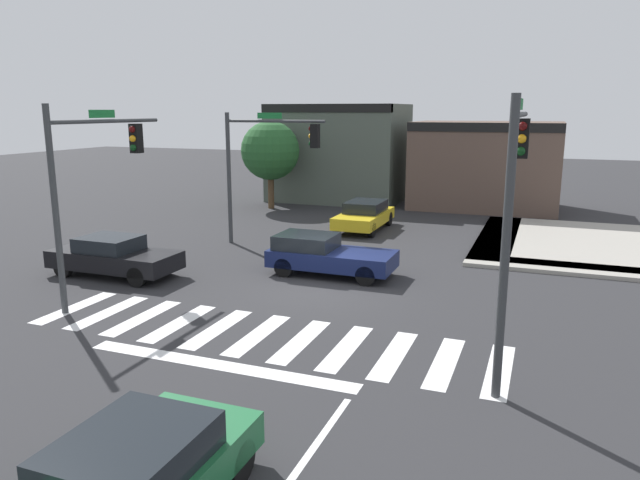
% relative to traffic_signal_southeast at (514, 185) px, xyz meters
% --- Properties ---
extents(ground_plane, '(120.00, 120.00, 0.00)m').
position_rel_traffic_signal_southeast_xyz_m(ground_plane, '(-6.06, 4.21, -4.15)').
color(ground_plane, '#2B2B2D').
extents(crosswalk_near, '(12.59, 3.02, 0.01)m').
position_rel_traffic_signal_southeast_xyz_m(crosswalk_near, '(-6.06, -0.29, -4.14)').
color(crosswalk_near, silver).
rests_on(crosswalk_near, ground_plane).
extents(bike_detector_marking, '(1.19, 1.19, 0.01)m').
position_rel_traffic_signal_southeast_xyz_m(bike_detector_marking, '(-4.62, -4.67, -4.15)').
color(bike_detector_marking, yellow).
rests_on(bike_detector_marking, ground_plane).
extents(curb_corner_northeast, '(10.00, 10.60, 0.15)m').
position_rel_traffic_signal_southeast_xyz_m(curb_corner_northeast, '(2.43, 13.63, -4.07)').
color(curb_corner_northeast, '#9E998E').
rests_on(curb_corner_northeast, ground_plane).
extents(storefront_row, '(17.41, 5.76, 6.07)m').
position_rel_traffic_signal_southeast_xyz_m(storefront_row, '(-7.80, 23.03, -1.33)').
color(storefront_row, '#4C564C').
rests_on(storefront_row, ground_plane).
extents(traffic_signal_southeast, '(0.32, 4.61, 6.01)m').
position_rel_traffic_signal_southeast_xyz_m(traffic_signal_southeast, '(0.00, 0.00, 0.00)').
color(traffic_signal_southeast, '#383A3D').
rests_on(traffic_signal_southeast, ground_plane).
extents(traffic_signal_southwest, '(0.32, 4.88, 5.88)m').
position_rel_traffic_signal_southeast_xyz_m(traffic_signal_southwest, '(-12.02, 0.90, -0.13)').
color(traffic_signal_southwest, '#383A3D').
rests_on(traffic_signal_southwest, ground_plane).
extents(traffic_signal_northwest, '(4.50, 0.32, 5.61)m').
position_rel_traffic_signal_southeast_xyz_m(traffic_signal_northwest, '(-10.42, 9.13, -0.24)').
color(traffic_signal_northwest, '#383A3D').
rests_on(traffic_signal_northwest, ground_plane).
extents(car_yellow, '(1.91, 4.49, 1.38)m').
position_rel_traffic_signal_southeast_xyz_m(car_yellow, '(-7.53, 14.02, -3.43)').
color(car_yellow, gold).
rests_on(car_yellow, ground_plane).
extents(car_green, '(1.94, 4.23, 1.39)m').
position_rel_traffic_signal_southeast_xyz_m(car_green, '(-4.37, -7.38, -3.42)').
color(car_green, '#1E6638').
rests_on(car_green, ground_plane).
extents(car_black, '(4.59, 1.86, 1.40)m').
position_rel_traffic_signal_southeast_xyz_m(car_black, '(-13.31, 2.93, -3.44)').
color(car_black, black).
rests_on(car_black, ground_plane).
extents(car_navy, '(4.38, 1.92, 1.39)m').
position_rel_traffic_signal_southeast_xyz_m(car_navy, '(-6.46, 5.82, -3.43)').
color(car_navy, '#141E4C').
rests_on(car_navy, ground_plane).
extents(roadside_tree, '(3.42, 3.42, 5.11)m').
position_rel_traffic_signal_southeast_xyz_m(roadside_tree, '(-14.56, 18.21, -0.77)').
color(roadside_tree, '#4C3823').
rests_on(roadside_tree, ground_plane).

